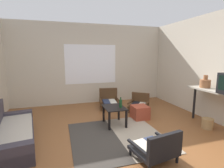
# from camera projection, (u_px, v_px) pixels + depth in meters

# --- Properties ---
(ground_plane) EXTENTS (7.80, 7.80, 0.00)m
(ground_plane) POSITION_uv_depth(u_px,v_px,m) (120.00, 143.00, 3.29)
(ground_plane) COLOR brown
(far_wall_with_window) EXTENTS (5.60, 0.13, 2.70)m
(far_wall_with_window) POSITION_uv_depth(u_px,v_px,m) (91.00, 64.00, 5.95)
(far_wall_with_window) COLOR beige
(far_wall_with_window) RESTS_ON ground
(side_wall_right) EXTENTS (0.12, 6.60, 2.70)m
(side_wall_right) POSITION_uv_depth(u_px,v_px,m) (221.00, 68.00, 4.11)
(side_wall_right) COLOR beige
(side_wall_right) RESTS_ON ground
(area_rug) EXTENTS (1.86, 1.87, 0.01)m
(area_rug) POSITION_uv_depth(u_px,v_px,m) (117.00, 136.00, 3.54)
(area_rug) COLOR #38332D
(area_rug) RESTS_ON ground
(couch) EXTENTS (0.99, 1.94, 0.69)m
(couch) POSITION_uv_depth(u_px,v_px,m) (9.00, 133.00, 3.21)
(couch) COLOR #38333D
(couch) RESTS_ON ground
(coffee_table) EXTENTS (0.48, 0.60, 0.44)m
(coffee_table) POSITION_uv_depth(u_px,v_px,m) (114.00, 111.00, 4.09)
(coffee_table) COLOR black
(coffee_table) RESTS_ON ground
(armchair_by_window) EXTENTS (0.66, 0.67, 0.60)m
(armchair_by_window) POSITION_uv_depth(u_px,v_px,m) (109.00, 100.00, 5.47)
(armchair_by_window) COLOR #472D19
(armchair_by_window) RESTS_ON ground
(armchair_striped_foreground) EXTENTS (0.72, 0.67, 0.53)m
(armchair_striped_foreground) POSITION_uv_depth(u_px,v_px,m) (157.00, 148.00, 2.68)
(armchair_striped_foreground) COLOR black
(armchair_striped_foreground) RESTS_ON ground
(armchair_corner) EXTENTS (0.75, 0.75, 0.53)m
(armchair_corner) POSITION_uv_depth(u_px,v_px,m) (139.00, 103.00, 5.14)
(armchair_corner) COLOR #472D19
(armchair_corner) RESTS_ON ground
(ottoman_orange) EXTENTS (0.41, 0.41, 0.34)m
(ottoman_orange) POSITION_uv_depth(u_px,v_px,m) (140.00, 112.00, 4.53)
(ottoman_orange) COLOR #993D28
(ottoman_orange) RESTS_ON ground
(console_shelf) EXTENTS (0.43, 1.75, 0.88)m
(console_shelf) POSITION_uv_depth(u_px,v_px,m) (224.00, 96.00, 3.70)
(console_shelf) COLOR #B2AD9E
(console_shelf) RESTS_ON ground
(clay_vase) EXTENTS (0.24, 0.24, 0.31)m
(clay_vase) POSITION_uv_depth(u_px,v_px,m) (205.00, 83.00, 4.16)
(clay_vase) COLOR #935B38
(clay_vase) RESTS_ON console_shelf
(glass_bottle) EXTENTS (0.07, 0.07, 0.24)m
(glass_bottle) POSITION_uv_depth(u_px,v_px,m) (121.00, 103.00, 4.03)
(glass_bottle) COLOR #194723
(glass_bottle) RESTS_ON coffee_table
(wicker_basket) EXTENTS (0.25, 0.25, 0.23)m
(wicker_basket) POSITION_uv_depth(u_px,v_px,m) (207.00, 123.00, 3.92)
(wicker_basket) COLOR #9E7A4C
(wicker_basket) RESTS_ON ground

